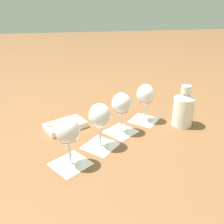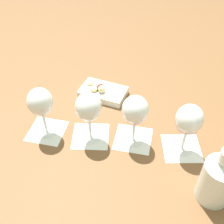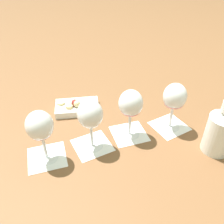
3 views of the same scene
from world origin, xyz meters
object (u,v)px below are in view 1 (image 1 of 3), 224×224
(wine_glass_1, at_px, (121,106))
(wine_glass_3, at_px, (68,133))
(wine_glass_2, at_px, (100,118))
(wine_glass_0, at_px, (145,96))
(ceramic_vase, at_px, (183,108))
(snack_dish, at_px, (65,125))

(wine_glass_1, distance_m, wine_glass_3, 0.29)
(wine_glass_2, height_order, wine_glass_3, same)
(wine_glass_0, bearing_deg, wine_glass_1, -57.58)
(wine_glass_2, xyz_separation_m, wine_glass_3, (0.09, -0.12, -0.00))
(wine_glass_1, bearing_deg, wine_glass_0, 122.42)
(wine_glass_0, relative_size, ceramic_vase, 0.94)
(ceramic_vase, bearing_deg, wine_glass_3, -69.16)
(wine_glass_0, xyz_separation_m, wine_glass_3, (0.27, -0.36, -0.00))
(wine_glass_1, height_order, snack_dish, wine_glass_1)
(wine_glass_3, distance_m, snack_dish, 0.29)
(wine_glass_1, relative_size, wine_glass_2, 1.00)
(wine_glass_1, xyz_separation_m, wine_glass_2, (0.09, -0.11, 0.00))
(wine_glass_0, distance_m, wine_glass_3, 0.45)
(snack_dish, bearing_deg, wine_glass_3, 2.55)
(wine_glass_1, distance_m, ceramic_vase, 0.29)
(snack_dish, bearing_deg, ceramic_vase, 82.50)
(wine_glass_0, bearing_deg, wine_glass_2, -53.20)
(wine_glass_0, distance_m, snack_dish, 0.39)
(wine_glass_0, xyz_separation_m, wine_glass_2, (0.18, -0.24, -0.00))
(wine_glass_1, height_order, wine_glass_3, same)
(wine_glass_2, distance_m, snack_dish, 0.24)
(wine_glass_3, relative_size, snack_dish, 0.89)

